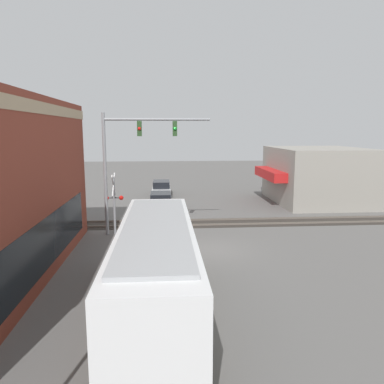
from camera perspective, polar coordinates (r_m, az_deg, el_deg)
ground_plane at (r=20.54m, az=2.94°, el=-8.88°), size 120.00×120.00×0.00m
shop_building at (r=35.57m, az=18.49°, el=2.46°), size 9.36×8.79×4.90m
city_bus at (r=13.34m, az=-5.45°, el=-11.02°), size 10.93×2.59×3.25m
traffic_signal_gantry at (r=23.12m, az=-9.11°, el=6.56°), size 0.42×6.51×7.49m
crossing_signal at (r=23.71m, az=-11.80°, el=-0.88°), size 1.41×1.18×3.81m
rail_track_near at (r=26.27m, az=1.30°, el=-4.74°), size 2.60×60.00×0.15m
parked_car_grey at (r=30.80m, az=-4.77°, el=-1.47°), size 4.25×1.82×1.42m
parked_car_white at (r=37.81m, az=-4.69°, el=0.57°), size 4.65×1.82×1.44m
pedestrian_at_crossing at (r=24.41m, az=-9.23°, el=-3.78°), size 0.34×0.34×1.81m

